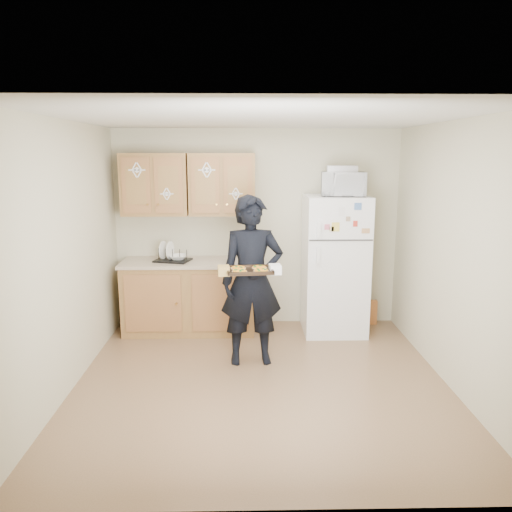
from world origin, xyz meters
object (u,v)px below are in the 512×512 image
object	(u,v)px
person	(252,281)
baking_tray	(250,271)
dish_rack	(173,255)
refrigerator	(335,265)
microwave	(343,184)

from	to	relation	value
person	baking_tray	bearing A→B (deg)	-100.65
baking_tray	dish_rack	distance (m)	1.58
refrigerator	person	world-z (taller)	person
person	microwave	world-z (taller)	microwave
refrigerator	baking_tray	world-z (taller)	refrigerator
person	dish_rack	size ratio (longest dim) A/B	4.35
refrigerator	baking_tray	bearing A→B (deg)	-130.75
baking_tray	dish_rack	xyz separation A→B (m)	(-0.93, 1.27, -0.09)
person	dish_rack	xyz separation A→B (m)	(-0.96, 0.97, 0.09)
dish_rack	microwave	bearing A→B (deg)	-2.50
baking_tray	microwave	size ratio (longest dim) A/B	0.87
dish_rack	person	bearing A→B (deg)	-45.33
person	microwave	size ratio (longest dim) A/B	3.50
refrigerator	baking_tray	distance (m)	1.64
microwave	dish_rack	xyz separation A→B (m)	(-2.05, 0.09, -0.86)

